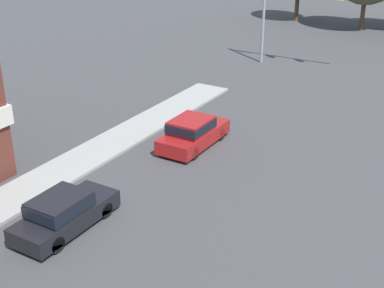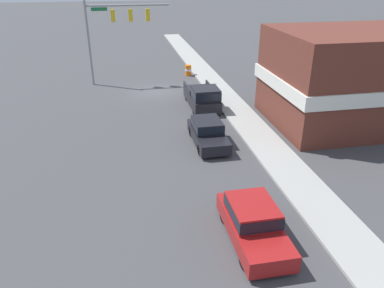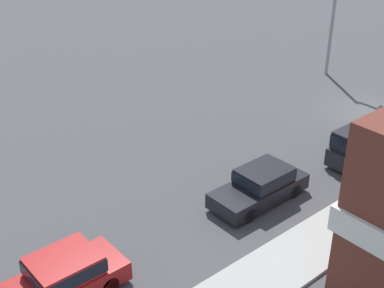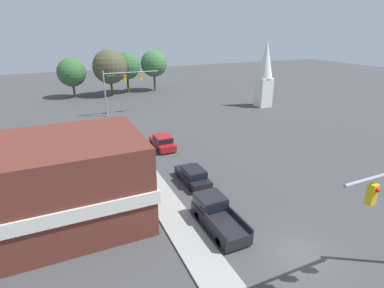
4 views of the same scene
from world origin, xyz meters
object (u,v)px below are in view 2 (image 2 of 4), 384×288
Objects in this scene: pickup_truck_parked at (203,97)px; car_second_ahead at (253,221)px; construction_barrel at (188,70)px; car_lead at (208,132)px.

car_second_ahead is at bearing 84.90° from pickup_truck_parked.
construction_barrel is at bearing -94.54° from car_second_ahead.
construction_barrel is (-0.63, -9.84, -0.38)m from pickup_truck_parked.
car_lead is 9.37m from car_second_ahead.
pickup_truck_parked reaches higher than car_second_ahead.
car_lead reaches higher than construction_barrel.
car_second_ahead is 25.72m from construction_barrel.
car_second_ahead is 15.86m from pickup_truck_parked.
pickup_truck_parked is 9.87m from construction_barrel.
car_second_ahead reaches higher than car_lead.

